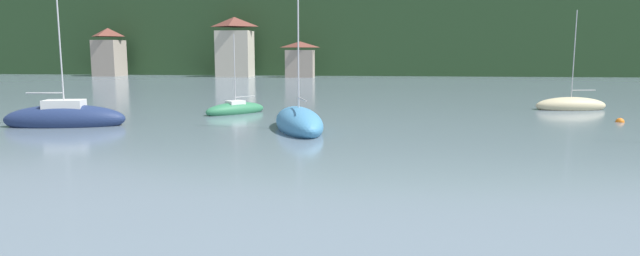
{
  "coord_description": "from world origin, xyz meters",
  "views": [
    {
      "loc": [
        2.45,
        25.47,
        4.77
      ],
      "look_at": [
        0.0,
        46.56,
        1.7
      ],
      "focal_mm": 29.63,
      "sensor_mm": 36.0,
      "label": 1
    }
  ],
  "objects_px": {
    "shore_building_central": "(300,60)",
    "mooring_buoy_near": "(620,122)",
    "shore_building_west": "(109,53)",
    "shore_building_westcentral": "(235,48)",
    "sailboat_far_11": "(65,118)",
    "sailboat_far_7": "(236,110)",
    "sailboat_far_0": "(571,106)",
    "sailboat_far_8": "(299,123)"
  },
  "relations": [
    {
      "from": "shore_building_central",
      "to": "sailboat_far_8",
      "type": "distance_m",
      "value": 67.83
    },
    {
      "from": "shore_building_central",
      "to": "sailboat_far_0",
      "type": "bearing_deg",
      "value": -59.75
    },
    {
      "from": "shore_building_westcentral",
      "to": "sailboat_far_0",
      "type": "distance_m",
      "value": 69.7
    },
    {
      "from": "sailboat_far_11",
      "to": "sailboat_far_7",
      "type": "bearing_deg",
      "value": 29.12
    },
    {
      "from": "shore_building_west",
      "to": "mooring_buoy_near",
      "type": "bearing_deg",
      "value": -41.53
    },
    {
      "from": "sailboat_far_11",
      "to": "sailboat_far_0",
      "type": "bearing_deg",
      "value": 8.87
    },
    {
      "from": "shore_building_west",
      "to": "shore_building_westcentral",
      "type": "relative_size",
      "value": 0.83
    },
    {
      "from": "sailboat_far_11",
      "to": "shore_building_west",
      "type": "bearing_deg",
      "value": 103.69
    },
    {
      "from": "sailboat_far_0",
      "to": "mooring_buoy_near",
      "type": "relative_size",
      "value": 15.08
    },
    {
      "from": "sailboat_far_0",
      "to": "sailboat_far_8",
      "type": "distance_m",
      "value": 24.96
    },
    {
      "from": "shore_building_central",
      "to": "sailboat_far_7",
      "type": "height_order",
      "value": "shore_building_central"
    },
    {
      "from": "sailboat_far_7",
      "to": "sailboat_far_8",
      "type": "xyz_separation_m",
      "value": [
        6.23,
        -8.0,
        0.14
      ]
    },
    {
      "from": "shore_building_westcentral",
      "to": "sailboat_far_7",
      "type": "distance_m",
      "value": 62.53
    },
    {
      "from": "sailboat_far_7",
      "to": "sailboat_far_11",
      "type": "height_order",
      "value": "sailboat_far_11"
    },
    {
      "from": "shore_building_west",
      "to": "sailboat_far_8",
      "type": "bearing_deg",
      "value": -54.45
    },
    {
      "from": "shore_building_west",
      "to": "shore_building_westcentral",
      "type": "xyz_separation_m",
      "value": [
        25.6,
        -0.05,
        0.94
      ]
    },
    {
      "from": "shore_building_west",
      "to": "sailboat_far_7",
      "type": "height_order",
      "value": "shore_building_west"
    },
    {
      "from": "mooring_buoy_near",
      "to": "sailboat_far_11",
      "type": "bearing_deg",
      "value": -170.44
    },
    {
      "from": "sailboat_far_0",
      "to": "sailboat_far_7",
      "type": "distance_m",
      "value": 27.57
    },
    {
      "from": "shore_building_central",
      "to": "sailboat_far_11",
      "type": "bearing_deg",
      "value": -94.32
    },
    {
      "from": "sailboat_far_8",
      "to": "mooring_buoy_near",
      "type": "relative_size",
      "value": 18.11
    },
    {
      "from": "sailboat_far_0",
      "to": "sailboat_far_7",
      "type": "height_order",
      "value": "sailboat_far_0"
    },
    {
      "from": "sailboat_far_0",
      "to": "sailboat_far_11",
      "type": "distance_m",
      "value": 38.62
    },
    {
      "from": "shore_building_central",
      "to": "sailboat_far_7",
      "type": "distance_m",
      "value": 59.2
    },
    {
      "from": "shore_building_west",
      "to": "sailboat_far_11",
      "type": "xyz_separation_m",
      "value": [
        33.33,
        -68.09,
        -4.05
      ]
    },
    {
      "from": "shore_building_central",
      "to": "mooring_buoy_near",
      "type": "height_order",
      "value": "shore_building_central"
    },
    {
      "from": "shore_building_westcentral",
      "to": "sailboat_far_7",
      "type": "relative_size",
      "value": 1.76
    },
    {
      "from": "sailboat_far_7",
      "to": "sailboat_far_11",
      "type": "bearing_deg",
      "value": -7.31
    },
    {
      "from": "sailboat_far_11",
      "to": "sailboat_far_8",
      "type": "bearing_deg",
      "value": -12.28
    },
    {
      "from": "shore_building_westcentral",
      "to": "shore_building_west",
      "type": "bearing_deg",
      "value": 179.89
    },
    {
      "from": "sailboat_far_11",
      "to": "shore_building_westcentral",
      "type": "bearing_deg",
      "value": 84.09
    },
    {
      "from": "shore_building_central",
      "to": "shore_building_westcentral",
      "type": "bearing_deg",
      "value": 175.48
    },
    {
      "from": "sailboat_far_0",
      "to": "sailboat_far_7",
      "type": "bearing_deg",
      "value": 3.11
    },
    {
      "from": "shore_building_westcentral",
      "to": "sailboat_far_8",
      "type": "xyz_separation_m",
      "value": [
        23.04,
        -68.01,
        -5.06
      ]
    },
    {
      "from": "mooring_buoy_near",
      "to": "sailboat_far_8",
      "type": "bearing_deg",
      "value": -163.94
    },
    {
      "from": "shore_building_central",
      "to": "sailboat_far_11",
      "type": "distance_m",
      "value": 67.27
    },
    {
      "from": "shore_building_westcentral",
      "to": "sailboat_far_0",
      "type": "relative_size",
      "value": 1.33
    },
    {
      "from": "shore_building_westcentral",
      "to": "sailboat_far_8",
      "type": "relative_size",
      "value": 1.11
    },
    {
      "from": "sailboat_far_11",
      "to": "mooring_buoy_near",
      "type": "bearing_deg",
      "value": -2.83
    },
    {
      "from": "sailboat_far_11",
      "to": "mooring_buoy_near",
      "type": "xyz_separation_m",
      "value": [
        36.59,
        6.16,
        -0.5
      ]
    },
    {
      "from": "sailboat_far_0",
      "to": "shore_building_central",
      "type": "bearing_deg",
      "value": -69.15
    },
    {
      "from": "sailboat_far_7",
      "to": "mooring_buoy_near",
      "type": "bearing_deg",
      "value": 127.29
    }
  ]
}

